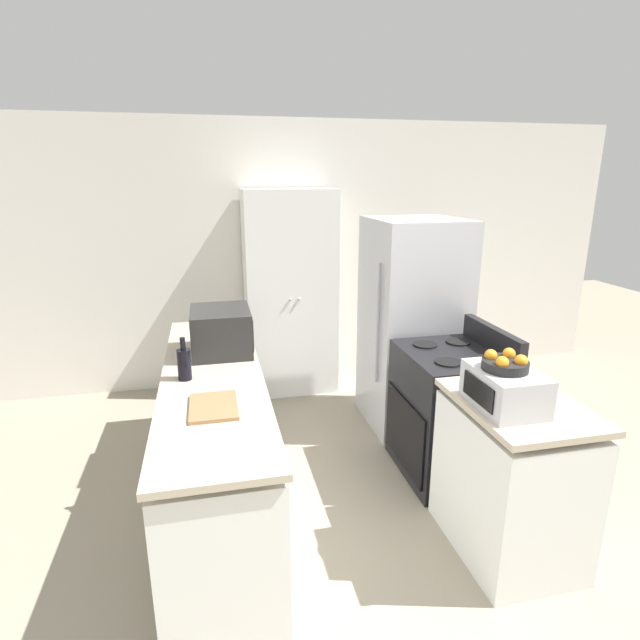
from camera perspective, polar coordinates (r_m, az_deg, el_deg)
wall_back at (r=5.06m, az=-3.79°, el=7.35°), size 7.00×0.06×2.60m
counter_left at (r=3.33m, az=-11.74°, el=-13.49°), size 0.60×2.34×0.91m
counter_right at (r=3.11m, az=20.92°, el=-16.63°), size 0.60×0.79×0.91m
pantry_cabinet at (r=4.83m, az=-3.43°, el=3.08°), size 0.86×0.52×1.96m
stove at (r=3.69m, az=14.50°, el=-10.16°), size 0.66×0.74×1.07m
refrigerator at (r=4.24m, az=10.44°, el=-0.51°), size 0.74×0.79×1.75m
microwave at (r=3.43m, az=-11.21°, el=-1.23°), size 0.40×0.45×0.30m
wine_bottle at (r=3.04m, az=-15.26°, el=-4.82°), size 0.08×0.08×0.26m
toaster_oven at (r=2.76m, az=20.36°, el=-7.37°), size 0.30×0.41×0.21m
fruit_bowl at (r=2.71m, az=20.41°, el=-4.63°), size 0.23×0.23×0.09m
cutting_board at (r=2.67m, az=-12.07°, el=-9.65°), size 0.24×0.34×0.02m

